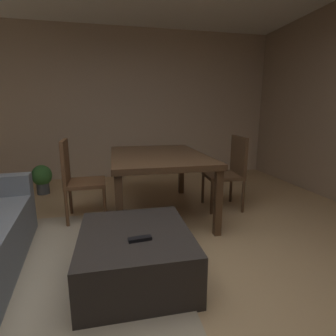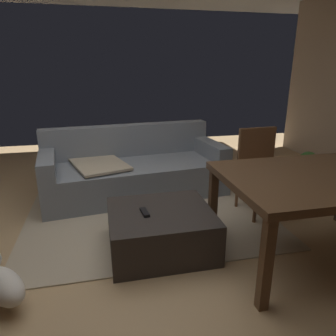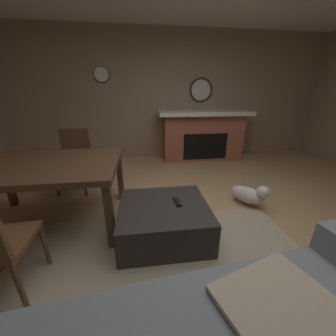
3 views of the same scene
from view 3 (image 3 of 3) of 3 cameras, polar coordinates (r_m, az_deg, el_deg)
name	(u,v)px [view 3 (image 3 of 3)]	position (r m, az deg, el deg)	size (l,w,h in m)	color
floor	(200,232)	(2.26, 9.36, -18.17)	(8.82, 8.82, 0.00)	tan
wall_back_fireplace_side	(167,97)	(4.66, -0.41, 20.02)	(7.75, 0.12, 2.70)	#9E846B
area_rug	(174,293)	(1.75, 1.65, -32.87)	(2.60, 2.00, 0.01)	tan
fireplace	(202,135)	(4.54, 9.96, 9.49)	(1.99, 0.76, 1.08)	#9E5642
round_wall_mirror	(201,90)	(4.73, 9.65, 21.62)	(0.53, 0.05, 0.53)	#4C331E
ottoman_coffee_table	(164,220)	(2.09, -1.22, -15.15)	(0.89, 0.80, 0.37)	#2D2826
tv_remote	(177,202)	(2.02, 2.75, -9.94)	(0.05, 0.16, 0.02)	black
dining_table	(44,170)	(2.44, -32.69, -0.41)	(1.55, 1.09, 0.74)	#513823
dining_chair_south	(75,156)	(3.31, -25.73, 3.10)	(0.47, 0.47, 0.93)	#513823
small_dog	(249,194)	(2.81, 22.81, -7.12)	(0.43, 0.48, 0.30)	silver
wall_clock	(101,74)	(4.62, -18.98, 24.54)	(0.31, 0.03, 0.31)	silver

